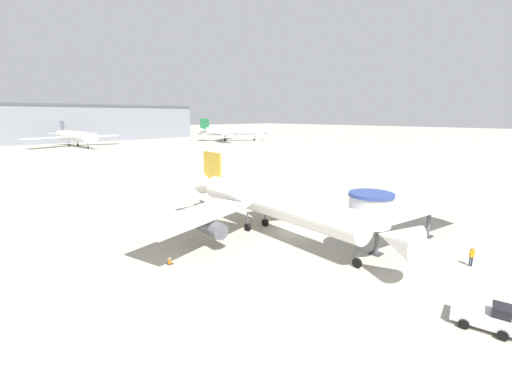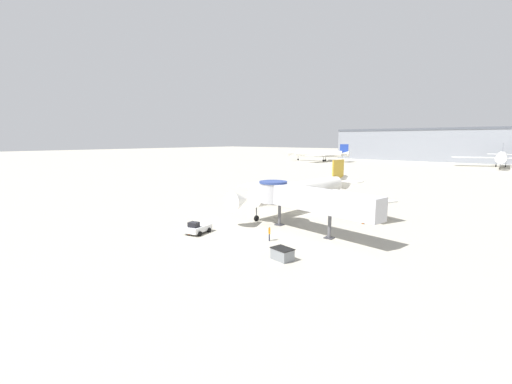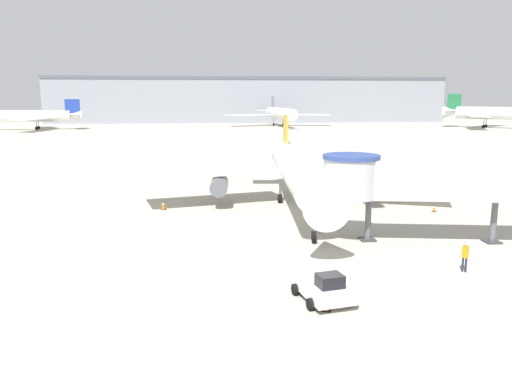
{
  "view_description": "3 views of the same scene",
  "coord_description": "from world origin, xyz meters",
  "px_view_note": "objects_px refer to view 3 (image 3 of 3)",
  "views": [
    {
      "loc": [
        -29.23,
        -24.52,
        13.26
      ],
      "look_at": [
        -4.59,
        1.5,
        5.23
      ],
      "focal_mm": 24.0,
      "sensor_mm": 36.0,
      "label": 1
    },
    {
      "loc": [
        29.2,
        -49.48,
        12.36
      ],
      "look_at": [
        -7.07,
        -5.67,
        3.61
      ],
      "focal_mm": 24.0,
      "sensor_mm": 36.0,
      "label": 2
    },
    {
      "loc": [
        -10.93,
        -44.31,
        10.35
      ],
      "look_at": [
        -6.48,
        -0.46,
        1.99
      ],
      "focal_mm": 35.0,
      "sensor_mm": 36.0,
      "label": 3
    }
  ],
  "objects_px": {
    "jet_bridge": "(439,179)",
    "traffic_cone_starboard_wing": "(434,209)",
    "main_airplane": "(296,170)",
    "traffic_cone_apron_front": "(326,305)",
    "background_jet_gray_tail": "(280,113)",
    "pushback_tug_white": "(323,287)",
    "ground_crew_marshaller": "(465,255)",
    "background_jet_green_tail": "(493,113)",
    "traffic_cone_port_wing": "(163,205)",
    "background_jet_blue_tail": "(28,116)"
  },
  "relations": [
    {
      "from": "background_jet_gray_tail",
      "to": "traffic_cone_starboard_wing",
      "type": "bearing_deg",
      "value": -95.96
    },
    {
      "from": "jet_bridge",
      "to": "background_jet_gray_tail",
      "type": "relative_size",
      "value": 0.48
    },
    {
      "from": "background_jet_gray_tail",
      "to": "main_airplane",
      "type": "bearing_deg",
      "value": -101.21
    },
    {
      "from": "main_airplane",
      "to": "traffic_cone_starboard_wing",
      "type": "bearing_deg",
      "value": -10.53
    },
    {
      "from": "background_jet_green_tail",
      "to": "traffic_cone_starboard_wing",
      "type": "bearing_deg",
      "value": -171.43
    },
    {
      "from": "traffic_cone_starboard_wing",
      "to": "ground_crew_marshaller",
      "type": "xyz_separation_m",
      "value": [
        -5.48,
        -15.67,
        0.77
      ]
    },
    {
      "from": "ground_crew_marshaller",
      "to": "traffic_cone_starboard_wing",
      "type": "bearing_deg",
      "value": -64.06
    },
    {
      "from": "jet_bridge",
      "to": "traffic_cone_starboard_wing",
      "type": "xyz_separation_m",
      "value": [
        4.34,
        9.29,
        -4.35
      ]
    },
    {
      "from": "ground_crew_marshaller",
      "to": "background_jet_green_tail",
      "type": "relative_size",
      "value": 0.06
    },
    {
      "from": "background_jet_gray_tail",
      "to": "jet_bridge",
      "type": "bearing_deg",
      "value": -97.47
    },
    {
      "from": "traffic_cone_port_wing",
      "to": "ground_crew_marshaller",
      "type": "distance_m",
      "value": 27.23
    },
    {
      "from": "traffic_cone_starboard_wing",
      "to": "traffic_cone_port_wing",
      "type": "distance_m",
      "value": 25.16
    },
    {
      "from": "traffic_cone_starboard_wing",
      "to": "background_jet_green_tail",
      "type": "height_order",
      "value": "background_jet_green_tail"
    },
    {
      "from": "pushback_tug_white",
      "to": "ground_crew_marshaller",
      "type": "height_order",
      "value": "ground_crew_marshaller"
    },
    {
      "from": "jet_bridge",
      "to": "background_jet_green_tail",
      "type": "xyz_separation_m",
      "value": [
        81.92,
        130.05,
        0.44
      ]
    },
    {
      "from": "traffic_cone_starboard_wing",
      "to": "background_jet_blue_tail",
      "type": "height_order",
      "value": "background_jet_blue_tail"
    },
    {
      "from": "traffic_cone_port_wing",
      "to": "ground_crew_marshaller",
      "type": "relative_size",
      "value": 0.45
    },
    {
      "from": "traffic_cone_apron_front",
      "to": "traffic_cone_starboard_wing",
      "type": "bearing_deg",
      "value": 53.37
    },
    {
      "from": "jet_bridge",
      "to": "traffic_cone_port_wing",
      "type": "distance_m",
      "value": 24.55
    },
    {
      "from": "pushback_tug_white",
      "to": "traffic_cone_port_wing",
      "type": "height_order",
      "value": "pushback_tug_white"
    },
    {
      "from": "traffic_cone_starboard_wing",
      "to": "background_jet_gray_tail",
      "type": "height_order",
      "value": "background_jet_gray_tail"
    },
    {
      "from": "main_airplane",
      "to": "jet_bridge",
      "type": "relative_size",
      "value": 1.64
    },
    {
      "from": "background_jet_gray_tail",
      "to": "background_jet_green_tail",
      "type": "relative_size",
      "value": 1.26
    },
    {
      "from": "pushback_tug_white",
      "to": "background_jet_gray_tail",
      "type": "bearing_deg",
      "value": 70.86
    },
    {
      "from": "traffic_cone_starboard_wing",
      "to": "background_jet_gray_tail",
      "type": "relative_size",
      "value": 0.02
    },
    {
      "from": "traffic_cone_port_wing",
      "to": "background_jet_gray_tail",
      "type": "bearing_deg",
      "value": 77.01
    },
    {
      "from": "ground_crew_marshaller",
      "to": "traffic_cone_apron_front",
      "type": "bearing_deg",
      "value": 71.04
    },
    {
      "from": "main_airplane",
      "to": "traffic_cone_starboard_wing",
      "type": "distance_m",
      "value": 13.19
    },
    {
      "from": "traffic_cone_apron_front",
      "to": "pushback_tug_white",
      "type": "bearing_deg",
      "value": 82.67
    },
    {
      "from": "jet_bridge",
      "to": "background_jet_blue_tail",
      "type": "bearing_deg",
      "value": 127.93
    },
    {
      "from": "traffic_cone_apron_front",
      "to": "traffic_cone_port_wing",
      "type": "xyz_separation_m",
      "value": [
        -9.81,
        23.71,
        0.07
      ]
    },
    {
      "from": "main_airplane",
      "to": "ground_crew_marshaller",
      "type": "xyz_separation_m",
      "value": [
        6.88,
        -18.89,
        -2.52
      ]
    },
    {
      "from": "main_airplane",
      "to": "traffic_cone_apron_front",
      "type": "distance_m",
      "value": 23.93
    },
    {
      "from": "pushback_tug_white",
      "to": "traffic_cone_port_wing",
      "type": "distance_m",
      "value": 24.56
    },
    {
      "from": "ground_crew_marshaller",
      "to": "background_jet_gray_tail",
      "type": "bearing_deg",
      "value": -49.13
    },
    {
      "from": "jet_bridge",
      "to": "main_airplane",
      "type": "bearing_deg",
      "value": 132.27
    },
    {
      "from": "traffic_cone_starboard_wing",
      "to": "background_jet_green_tail",
      "type": "xyz_separation_m",
      "value": [
        77.58,
        120.76,
        4.79
      ]
    },
    {
      "from": "jet_bridge",
      "to": "background_jet_green_tail",
      "type": "relative_size",
      "value": 0.61
    },
    {
      "from": "main_airplane",
      "to": "pushback_tug_white",
      "type": "bearing_deg",
      "value": -92.6
    },
    {
      "from": "jet_bridge",
      "to": "background_jet_gray_tail",
      "type": "height_order",
      "value": "background_jet_gray_tail"
    },
    {
      "from": "jet_bridge",
      "to": "traffic_cone_starboard_wing",
      "type": "bearing_deg",
      "value": 74.57
    },
    {
      "from": "traffic_cone_apron_front",
      "to": "ground_crew_marshaller",
      "type": "height_order",
      "value": "ground_crew_marshaller"
    },
    {
      "from": "pushback_tug_white",
      "to": "background_jet_green_tail",
      "type": "distance_m",
      "value": 167.72
    },
    {
      "from": "ground_crew_marshaller",
      "to": "background_jet_green_tail",
      "type": "height_order",
      "value": "background_jet_green_tail"
    },
    {
      "from": "pushback_tug_white",
      "to": "traffic_cone_starboard_wing",
      "type": "distance_m",
      "value": 24.23
    },
    {
      "from": "main_airplane",
      "to": "pushback_tug_white",
      "type": "xyz_separation_m",
      "value": [
        -2.6,
        -22.27,
        -2.85
      ]
    },
    {
      "from": "jet_bridge",
      "to": "traffic_cone_port_wing",
      "type": "relative_size",
      "value": 23.2
    },
    {
      "from": "background_jet_blue_tail",
      "to": "jet_bridge",
      "type": "bearing_deg",
      "value": 20.52
    },
    {
      "from": "traffic_cone_apron_front",
      "to": "background_jet_blue_tail",
      "type": "distance_m",
      "value": 160.51
    },
    {
      "from": "pushback_tug_white",
      "to": "traffic_cone_apron_front",
      "type": "xyz_separation_m",
      "value": [
        -0.16,
        -1.28,
        -0.4
      ]
    }
  ]
}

